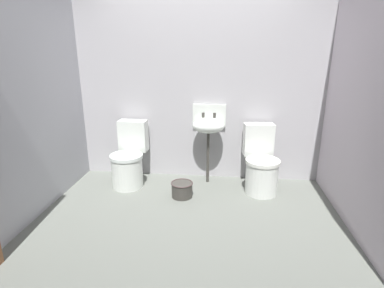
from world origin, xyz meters
The scene contains 8 objects.
ground_plane centered at (0.00, 0.00, -0.04)m, with size 3.50×2.55×0.08m, color slate.
wall_back centered at (0.00, 1.12, 1.13)m, with size 3.50×0.10×2.26m, color #AFACB1.
wall_left centered at (-1.60, 0.10, 1.13)m, with size 0.10×2.35×2.26m, color #AAABB3.
wall_right centered at (1.60, 0.10, 1.13)m, with size 0.10×2.35×2.26m, color #B6ABB6.
toilet_left centered at (-0.85, 0.72, 0.32)m, with size 0.41×0.60×0.78m.
toilet_right centered at (0.78, 0.72, 0.32)m, with size 0.44×0.63×0.78m.
sink centered at (0.14, 0.91, 0.75)m, with size 0.42×0.35×0.99m.
bucket centered at (-0.13, 0.43, 0.09)m, with size 0.26×0.26×0.18m.
Camera 1 is at (0.33, -2.79, 1.66)m, focal length 28.66 mm.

